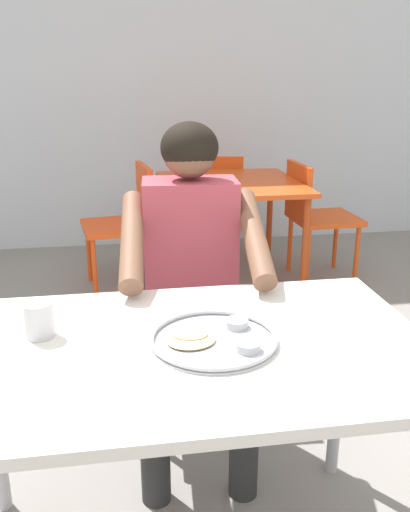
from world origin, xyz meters
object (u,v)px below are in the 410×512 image
thali_tray (214,338)px  chair_red_left (128,217)px  table_background_red (230,193)px  diner_foreground (192,266)px  chair_red_right (314,212)px  chair_foreground (188,303)px  chair_red_far (216,197)px  table_foreground (184,369)px  drinking_cup (39,319)px

thali_tray → chair_red_left: size_ratio=0.40×
thali_tray → table_background_red: (0.50, 2.25, -0.10)m
diner_foreground → chair_red_right: diner_foreground is taller
chair_foreground → diner_foreground: size_ratio=0.69×
chair_foreground → chair_red_far: bearing=76.8°
diner_foreground → chair_red_far: (0.50, 2.32, -0.26)m
chair_red_left → table_foreground: bearing=-87.5°
thali_tray → chair_red_far: size_ratio=0.41×
diner_foreground → chair_red_right: size_ratio=1.50×
chair_red_right → chair_red_far: chair_red_right is taller
chair_red_right → chair_red_far: (-0.57, 0.65, -0.01)m
table_foreground → chair_foreground: size_ratio=1.50×
table_background_red → chair_red_far: bearing=87.8°
diner_foreground → thali_tray: bearing=-92.2°
chair_foreground → table_background_red: chair_foreground is taller
table_foreground → chair_red_left: bearing=92.5°
diner_foreground → chair_red_left: diner_foreground is taller
thali_tray → table_background_red: 2.30m
chair_red_left → chair_red_right: chair_red_left is taller
thali_tray → drinking_cup: (-0.44, 0.11, 0.04)m
table_background_red → chair_red_far: chair_red_far is taller
table_foreground → drinking_cup: drinking_cup is taller
drinking_cup → diner_foreground: diner_foreground is taller
drinking_cup → thali_tray: bearing=-13.3°
thali_tray → diner_foreground: (0.02, 0.58, -0.01)m
chair_foreground → table_background_red: bearing=72.1°
diner_foreground → chair_red_right: 2.01m
drinking_cup → chair_red_far: drinking_cup is taller
thali_tray → chair_red_far: 2.97m
chair_red_right → chair_red_far: size_ratio=1.02×
table_foreground → chair_red_right: chair_red_right is taller
diner_foreground → chair_red_far: 2.39m
chair_red_far → drinking_cup: bearing=-109.1°
table_foreground → drinking_cup: size_ratio=13.45×
table_background_red → chair_red_left: bearing=174.5°
table_background_red → chair_red_left: 0.70m
drinking_cup → chair_foreground: 0.89m
drinking_cup → table_background_red: 2.34m
drinking_cup → chair_red_right: (1.54, 2.16, -0.30)m
table_foreground → chair_red_right: (1.18, 2.26, -0.17)m
chair_foreground → chair_red_left: size_ratio=1.02×
drinking_cup → chair_red_left: same height
diner_foreground → chair_red_far: size_ratio=1.53×
drinking_cup → chair_red_far: 2.98m
chair_red_left → thali_tray: bearing=-85.6°
chair_foreground → thali_tray: bearing=-92.3°
thali_tray → table_background_red: thali_tray is taller
chair_red_far → table_foreground: bearing=-101.7°
table_foreground → table_background_red: 2.32m
diner_foreground → table_background_red: diner_foreground is taller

